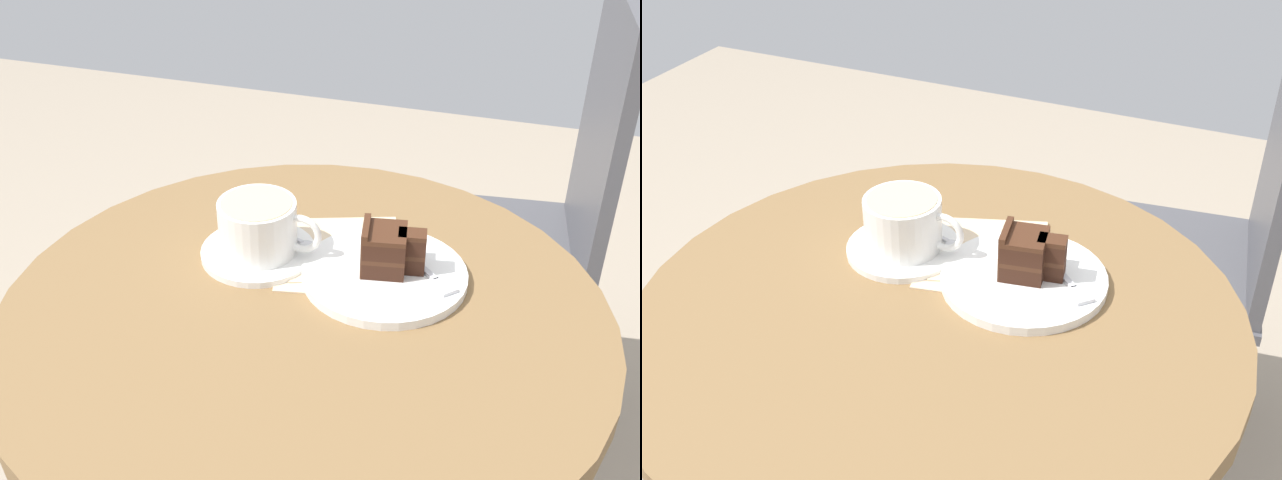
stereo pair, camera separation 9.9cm
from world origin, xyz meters
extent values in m
cylinder|color=brown|center=(0.00, 0.00, 0.69)|extent=(0.72, 0.72, 0.03)
cylinder|color=white|center=(-0.09, 0.09, 0.71)|extent=(0.15, 0.15, 0.01)
cylinder|color=white|center=(-0.09, 0.09, 0.75)|extent=(0.10, 0.10, 0.07)
cylinder|color=#D6B789|center=(-0.09, 0.09, 0.79)|extent=(0.09, 0.09, 0.00)
torus|color=white|center=(-0.03, 0.09, 0.75)|extent=(0.05, 0.01, 0.05)
cube|color=silver|center=(-0.08, 0.13, 0.72)|extent=(0.07, 0.03, 0.00)
ellipsoid|color=silver|center=(-0.03, 0.11, 0.72)|extent=(0.02, 0.02, 0.00)
cylinder|color=white|center=(0.08, 0.08, 0.71)|extent=(0.20, 0.20, 0.01)
cube|color=#381E14|center=(0.07, 0.09, 0.73)|extent=(0.06, 0.06, 0.02)
cube|color=#381E14|center=(0.11, 0.09, 0.73)|extent=(0.04, 0.03, 0.02)
cube|color=#422314|center=(0.07, 0.09, 0.75)|extent=(0.06, 0.06, 0.01)
cube|color=#422314|center=(0.11, 0.09, 0.75)|extent=(0.04, 0.03, 0.01)
cube|color=#381E14|center=(0.07, 0.09, 0.76)|extent=(0.06, 0.06, 0.02)
cube|color=#381E14|center=(0.11, 0.09, 0.76)|extent=(0.04, 0.03, 0.02)
cube|color=#422314|center=(0.07, 0.09, 0.77)|extent=(0.06, 0.06, 0.01)
cube|color=#422314|center=(0.11, 0.09, 0.77)|extent=(0.04, 0.03, 0.01)
cube|color=#422314|center=(0.05, 0.09, 0.75)|extent=(0.02, 0.06, 0.06)
cube|color=silver|center=(0.11, 0.11, 0.72)|extent=(0.08, 0.07, 0.00)
cube|color=silver|center=(0.15, 0.07, 0.72)|extent=(0.04, 0.04, 0.00)
cube|color=beige|center=(0.02, 0.11, 0.71)|extent=(0.19, 0.19, 0.00)
cube|color=beige|center=(0.01, 0.13, 0.71)|extent=(0.19, 0.19, 0.00)
cylinder|color=#4C4C51|center=(-0.02, 0.76, 0.21)|extent=(0.02, 0.02, 0.42)
cylinder|color=#4C4C51|center=(0.02, 0.44, 0.21)|extent=(0.02, 0.02, 0.42)
cylinder|color=#4C4C51|center=(0.30, 0.80, 0.21)|extent=(0.02, 0.02, 0.42)
cylinder|color=#4C4C51|center=(0.34, 0.48, 0.21)|extent=(0.02, 0.02, 0.42)
cube|color=#4C4C51|center=(0.16, 0.62, 0.43)|extent=(0.42, 0.42, 0.02)
camera|label=1|loc=(0.24, -0.71, 1.29)|focal=45.00mm
camera|label=2|loc=(0.33, -0.67, 1.29)|focal=45.00mm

